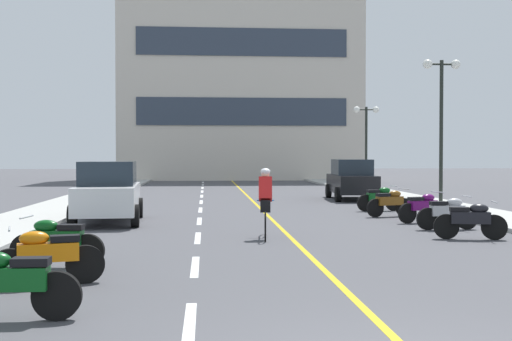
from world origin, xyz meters
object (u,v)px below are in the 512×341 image
(street_lamp_far, at_px, (366,128))
(motorcycle_2, at_px, (56,241))
(motorcycle_4, at_px, (448,212))
(cyclist_rider, at_px, (265,202))
(motorcycle_6, at_px, (390,202))
(parked_car_near, at_px, (108,192))
(motorcycle_5, at_px, (423,207))
(street_lamp_mid, at_px, (441,100))
(motorcycle_0, at_px, (9,282))
(motorcycle_1, at_px, (47,255))
(motorcycle_3, at_px, (471,220))
(parked_car_mid, at_px, (352,179))
(motorcycle_7, at_px, (380,198))

(street_lamp_far, distance_m, motorcycle_2, 26.52)
(motorcycle_4, bearing_deg, cyclist_rider, -164.78)
(motorcycle_4, distance_m, motorcycle_6, 3.79)
(parked_car_near, xyz_separation_m, cyclist_rider, (4.33, -4.00, -0.03))
(motorcycle_5, xyz_separation_m, cyclist_rider, (-5.01, -3.23, 0.41))
(street_lamp_mid, bearing_deg, cyclist_rider, -131.62)
(motorcycle_2, bearing_deg, motorcycle_0, -85.51)
(motorcycle_1, xyz_separation_m, motorcycle_3, (8.70, 4.76, 0.00))
(parked_car_near, xyz_separation_m, motorcycle_6, (8.89, 1.13, -0.44))
(street_lamp_far, relative_size, motorcycle_1, 2.78)
(street_lamp_far, bearing_deg, motorcycle_4, -97.60)
(street_lamp_mid, bearing_deg, parked_car_near, -159.39)
(parked_car_mid, height_order, cyclist_rider, parked_car_mid)
(motorcycle_3, bearing_deg, motorcycle_0, -141.50)
(motorcycle_4, bearing_deg, motorcycle_3, -95.81)
(parked_car_mid, xyz_separation_m, cyclist_rider, (-5.16, -13.22, -0.03))
(motorcycle_4, distance_m, cyclist_rider, 5.25)
(parked_car_near, xyz_separation_m, motorcycle_1, (0.47, -9.36, -0.44))
(parked_car_near, xyz_separation_m, motorcycle_7, (9.12, 3.22, -0.44))
(parked_car_near, bearing_deg, motorcycle_3, -26.63)
(motorcycle_5, relative_size, cyclist_rider, 0.93)
(street_lamp_mid, distance_m, motorcycle_2, 17.19)
(street_lamp_mid, height_order, motorcycle_3, street_lamp_mid)
(parked_car_near, height_order, motorcycle_5, parked_car_near)
(motorcycle_7, bearing_deg, parked_car_mid, 86.57)
(parked_car_mid, relative_size, motorcycle_7, 2.53)
(motorcycle_2, bearing_deg, motorcycle_4, 29.00)
(street_lamp_far, xyz_separation_m, motorcycle_3, (-2.68, -20.54, -3.07))
(motorcycle_3, height_order, motorcycle_7, same)
(street_lamp_mid, bearing_deg, motorcycle_0, -125.37)
(street_lamp_mid, distance_m, parked_car_mid, 6.20)
(motorcycle_0, distance_m, motorcycle_1, 2.12)
(parked_car_mid, xyz_separation_m, motorcycle_3, (-0.31, -13.81, -0.44))
(parked_car_mid, xyz_separation_m, motorcycle_4, (-0.11, -11.84, -0.44))
(street_lamp_mid, xyz_separation_m, motorcycle_7, (-2.71, -1.23, -3.65))
(parked_car_near, xyz_separation_m, parked_car_mid, (9.48, 9.21, 0.00))
(street_lamp_mid, xyz_separation_m, parked_car_near, (-11.84, -4.45, -3.20))
(street_lamp_far, distance_m, motorcycle_6, 15.41)
(motorcycle_2, height_order, motorcycle_3, same)
(motorcycle_1, xyz_separation_m, cyclist_rider, (3.85, 5.36, 0.41))
(motorcycle_6, bearing_deg, motorcycle_4, -82.69)
(motorcycle_4, distance_m, motorcycle_5, 1.85)
(motorcycle_2, bearing_deg, motorcycle_1, -81.81)
(motorcycle_2, bearing_deg, motorcycle_5, 37.25)
(motorcycle_2, distance_m, motorcycle_4, 10.45)
(motorcycle_4, relative_size, motorcycle_5, 1.04)
(motorcycle_6, bearing_deg, motorcycle_2, -134.43)
(motorcycle_3, relative_size, motorcycle_4, 0.99)
(parked_car_mid, distance_m, motorcycle_6, 8.11)
(motorcycle_1, distance_m, motorcycle_4, 11.16)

